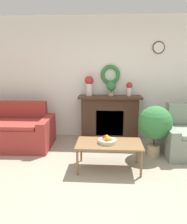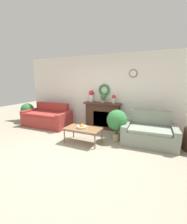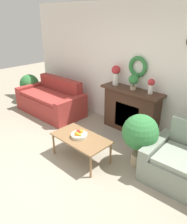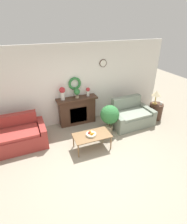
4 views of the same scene
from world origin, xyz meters
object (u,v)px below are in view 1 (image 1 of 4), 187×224
(fireplace, at_px, (110,117))
(potted_plant_on_mantel, at_px, (111,87))
(vase_on_mantel_right, at_px, (129,88))
(fruit_bowl, at_px, (107,140))
(coffee_table, at_px, (109,145))
(couch_left, at_px, (7,131))
(vase_on_mantel_left, at_px, (89,84))
(potted_plant_floor_by_loveseat, at_px, (155,124))

(fireplace, bearing_deg, potted_plant_on_mantel, -34.26)
(fireplace, height_order, vase_on_mantel_right, vase_on_mantel_right)
(fireplace, distance_m, fruit_bowl, 1.49)
(potted_plant_on_mantel, bearing_deg, coffee_table, -91.57)
(couch_left, bearing_deg, fruit_bowl, -24.88)
(vase_on_mantel_right, bearing_deg, fireplace, -179.21)
(coffee_table, bearing_deg, vase_on_mantel_left, 106.46)
(couch_left, distance_m, potted_plant_on_mantel, 2.37)
(coffee_table, distance_m, potted_plant_floor_by_loveseat, 1.03)
(coffee_table, height_order, fruit_bowl, fruit_bowl)
(vase_on_mantel_right, relative_size, potted_plant_floor_by_loveseat, 0.32)
(couch_left, relative_size, fruit_bowl, 6.39)
(vase_on_mantel_right, distance_m, potted_plant_on_mantel, 0.39)
(fireplace, distance_m, couch_left, 2.20)
(couch_left, bearing_deg, vase_on_mantel_left, 18.68)
(fireplace, relative_size, coffee_table, 1.32)
(fruit_bowl, bearing_deg, vase_on_mantel_right, 72.74)
(fruit_bowl, relative_size, potted_plant_floor_by_loveseat, 0.31)
(fireplace, distance_m, potted_plant_floor_by_loveseat, 1.22)
(vase_on_mantel_left, xyz_separation_m, potted_plant_on_mantel, (0.48, -0.02, -0.05))
(fruit_bowl, height_order, vase_on_mantel_left, vase_on_mantel_left)
(coffee_table, xyz_separation_m, fruit_bowl, (-0.03, -0.01, 0.08))
(vase_on_mantel_left, bearing_deg, potted_plant_floor_by_loveseat, -35.79)
(couch_left, bearing_deg, potted_plant_floor_by_loveseat, -7.47)
(potted_plant_on_mantel, distance_m, potted_plant_floor_by_loveseat, 1.32)
(coffee_table, relative_size, vase_on_mantel_right, 3.48)
(coffee_table, bearing_deg, fruit_bowl, -164.08)
(coffee_table, xyz_separation_m, vase_on_mantel_right, (0.43, 1.49, 0.76))
(coffee_table, relative_size, potted_plant_on_mantel, 3.26)
(potted_plant_on_mantel, height_order, potted_plant_floor_by_loveseat, potted_plant_on_mantel)
(fireplace, bearing_deg, potted_plant_floor_by_loveseat, -48.29)
(couch_left, xyz_separation_m, fruit_bowl, (2.06, -0.90, 0.17))
(couch_left, bearing_deg, coffee_table, -24.35)
(fireplace, bearing_deg, couch_left, -164.27)
(coffee_table, distance_m, potted_plant_on_mantel, 1.66)
(fruit_bowl, bearing_deg, fireplace, 88.03)
(fruit_bowl, distance_m, vase_on_mantel_left, 1.72)
(coffee_table, bearing_deg, couch_left, 156.95)
(fruit_bowl, xyz_separation_m, potted_plant_on_mantel, (0.07, 1.48, 0.70))
(vase_on_mantel_right, distance_m, potted_plant_floor_by_loveseat, 1.14)
(couch_left, distance_m, potted_plant_floor_by_loveseat, 2.95)
(coffee_table, xyz_separation_m, potted_plant_floor_by_loveseat, (0.83, 0.57, 0.21))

